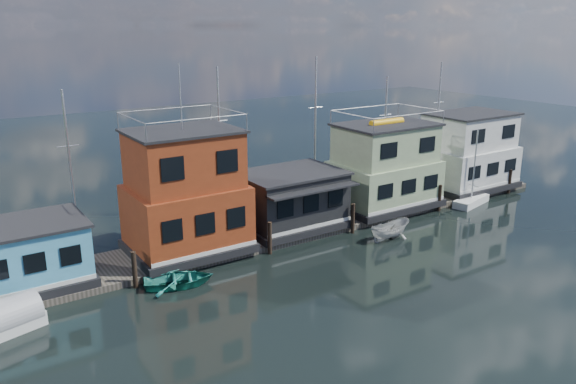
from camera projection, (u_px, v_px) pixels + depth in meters
ground at (416, 292)px, 31.57m from camera, size 160.00×160.00×0.00m
dock at (296, 227)px, 41.11m from camera, size 48.00×5.00×0.40m
houseboat_blue at (28, 255)px, 31.02m from camera, size 6.40×4.90×3.66m
houseboat_red at (186, 195)px, 35.50m from camera, size 7.40×5.90×11.86m
houseboat_dark at (291, 199)px, 40.19m from camera, size 7.40×6.10×4.06m
houseboat_green at (385, 167)px, 44.64m from camera, size 8.40×5.90×7.03m
houseboat_white at (468, 152)px, 49.93m from camera, size 8.40×5.90×6.66m
pilings at (315, 227)px, 38.43m from camera, size 42.28×0.28×2.20m
background_masts at (303, 135)px, 46.89m from camera, size 36.40×0.16×12.00m
dinghy_white at (395, 230)px, 39.54m from camera, size 2.22×2.00×1.03m
dinghy_teal at (179, 279)px, 32.15m from camera, size 4.67×3.94×0.82m
motorboat at (390, 230)px, 39.14m from camera, size 3.36×1.27×1.30m
day_sailer at (471, 200)px, 46.77m from camera, size 4.20×2.23×6.31m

